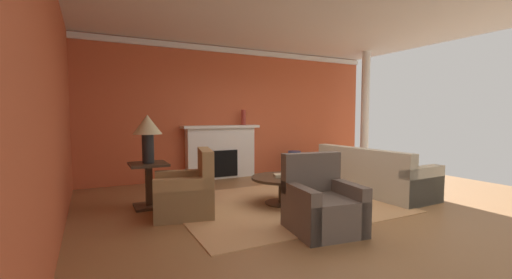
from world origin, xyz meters
name	(u,v)px	position (x,y,z in m)	size (l,w,h in m)	color
ground_plane	(307,204)	(0.00, 0.00, 0.00)	(8.99, 8.99, 0.00)	olive
wall_fireplace	(236,112)	(0.00, 2.92, 1.51)	(7.52, 0.12, 3.02)	#C65633
wall_window	(53,109)	(-3.52, 0.30, 1.51)	(0.12, 6.32, 3.02)	#C65633
ceiling_panel	(299,17)	(0.00, 0.30, 3.05)	(7.52, 6.32, 0.06)	white
crown_moulding	(237,51)	(0.00, 2.84, 2.94)	(7.52, 0.08, 0.12)	white
area_rug	(282,204)	(-0.38, 0.16, 0.01)	(3.38, 2.74, 0.01)	tan
fireplace	(221,153)	(-0.46, 2.71, 0.57)	(1.80, 0.35, 1.21)	white
sofa	(373,177)	(1.51, 0.05, 0.30)	(0.98, 2.13, 0.85)	#BCB299
armchair_near_window	(186,194)	(-1.92, 0.30, 0.31)	(0.95, 0.95, 0.95)	#9E7A4C
armchair_facing_fireplace	(322,207)	(-0.59, -1.11, 0.31)	(0.90, 0.90, 0.95)	brown
coffee_table	(282,184)	(-0.38, 0.16, 0.34)	(1.00, 1.00, 0.45)	#3D2D1E
side_table	(149,182)	(-2.34, 0.96, 0.40)	(0.56, 0.56, 0.70)	#3D2D1E
table_lamp	(148,129)	(-2.34, 0.96, 1.22)	(0.44, 0.44, 0.75)	black
vase_mantel_right	(243,117)	(0.09, 2.66, 1.39)	(0.11, 0.11, 0.36)	#9E3328
vase_tall_corner	(294,162)	(1.35, 2.41, 0.28)	(0.32, 0.32, 0.56)	navy
book_red_cover	(281,175)	(-0.40, 0.17, 0.47)	(0.22, 0.19, 0.04)	tan
column_white	(365,113)	(3.05, 1.79, 1.51)	(0.20, 0.20, 3.02)	white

